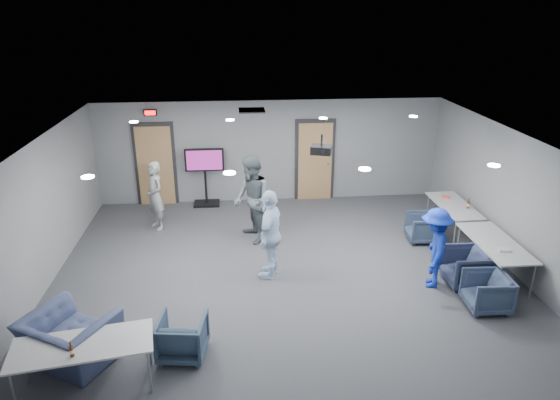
{
  "coord_description": "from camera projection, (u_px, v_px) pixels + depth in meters",
  "views": [
    {
      "loc": [
        -0.9,
        -8.71,
        4.95
      ],
      "look_at": [
        -0.02,
        0.84,
        1.2
      ],
      "focal_mm": 32.0,
      "sensor_mm": 36.0,
      "label": 1
    }
  ],
  "objects": [
    {
      "name": "wrapper",
      "position": [
        504.0,
        250.0,
        9.17
      ],
      "size": [
        0.23,
        0.19,
        0.05
      ],
      "primitive_type": "cube",
      "rotation": [
        0.0,
        0.0,
        -0.25
      ],
      "color": "silver",
      "rests_on": "table_right_b"
    },
    {
      "name": "snack_box",
      "position": [
        446.0,
        197.0,
        11.7
      ],
      "size": [
        0.21,
        0.18,
        0.04
      ],
      "primitive_type": "cube",
      "rotation": [
        0.0,
        0.0,
        -0.37
      ],
      "color": "#DC4D37",
      "rests_on": "table_right_a"
    },
    {
      "name": "person_c",
      "position": [
        271.0,
        234.0,
        9.49
      ],
      "size": [
        0.78,
        1.13,
        1.78
      ],
      "primitive_type": "imported",
      "rotation": [
        0.0,
        0.0,
        -1.93
      ],
      "color": "#C6E0FF",
      "rests_on": "floor"
    },
    {
      "name": "person_d",
      "position": [
        435.0,
        248.0,
        9.2
      ],
      "size": [
        0.9,
        1.14,
        1.54
      ],
      "primitive_type": "imported",
      "rotation": [
        0.0,
        0.0,
        -1.95
      ],
      "color": "#1B34B1",
      "rests_on": "floor"
    },
    {
      "name": "hvac_diffuser",
      "position": [
        252.0,
        110.0,
        11.53
      ],
      "size": [
        0.6,
        0.6,
        0.03
      ],
      "primitive_type": "cube",
      "color": "black",
      "rests_on": "ceiling"
    },
    {
      "name": "wall_front",
      "position": [
        320.0,
        340.0,
        5.75
      ],
      "size": [
        9.0,
        0.02,
        2.7
      ],
      "primitive_type": "cube",
      "color": "slate",
      "rests_on": "floor"
    },
    {
      "name": "chair_right_c",
      "position": [
        487.0,
        292.0,
        8.62
      ],
      "size": [
        0.75,
        0.73,
        0.65
      ],
      "primitive_type": "imported",
      "rotation": [
        0.0,
        0.0,
        -1.62
      ],
      "color": "#394762",
      "rests_on": "floor"
    },
    {
      "name": "bottle_right",
      "position": [
        468.0,
        205.0,
        11.08
      ],
      "size": [
        0.06,
        0.06,
        0.24
      ],
      "color": "#542A0E",
      "rests_on": "table_right_a"
    },
    {
      "name": "wall_back",
      "position": [
        270.0,
        151.0,
        13.17
      ],
      "size": [
        9.0,
        0.02,
        2.7
      ],
      "primitive_type": "cube",
      "color": "slate",
      "rests_on": "floor"
    },
    {
      "name": "table_front_left",
      "position": [
        82.0,
        347.0,
        6.67
      ],
      "size": [
        1.94,
        1.05,
        0.73
      ],
      "rotation": [
        0.0,
        0.0,
        0.16
      ],
      "color": "#A3A5A7",
      "rests_on": "floor"
    },
    {
      "name": "wall_left",
      "position": [
        40.0,
        217.0,
        9.08
      ],
      "size": [
        0.02,
        8.0,
        2.7
      ],
      "primitive_type": "cube",
      "color": "slate",
      "rests_on": "floor"
    },
    {
      "name": "person_a",
      "position": [
        155.0,
        196.0,
        11.6
      ],
      "size": [
        0.65,
        0.71,
        1.63
      ],
      "primitive_type": "imported",
      "rotation": [
        0.0,
        0.0,
        -1.0
      ],
      "color": "#939694",
      "rests_on": "floor"
    },
    {
      "name": "table_right_b",
      "position": [
        495.0,
        244.0,
        9.56
      ],
      "size": [
        0.78,
        1.87,
        0.73
      ],
      "rotation": [
        0.0,
        0.0,
        1.57
      ],
      "color": "#A3A5A7",
      "rests_on": "floor"
    },
    {
      "name": "ceiling",
      "position": [
        285.0,
        139.0,
        8.97
      ],
      "size": [
        9.0,
        9.0,
        0.0
      ],
      "primitive_type": "plane",
      "rotation": [
        3.14,
        0.0,
        0.0
      ],
      "color": "silver",
      "rests_on": "wall_back"
    },
    {
      "name": "chair_right_a",
      "position": [
        423.0,
        228.0,
        11.15
      ],
      "size": [
        0.74,
        0.72,
        0.63
      ],
      "primitive_type": "imported",
      "rotation": [
        0.0,
        0.0,
        -1.64
      ],
      "color": "#334259",
      "rests_on": "floor"
    },
    {
      "name": "tv_stand",
      "position": [
        205.0,
        173.0,
        12.97
      ],
      "size": [
        1.0,
        0.48,
        1.54
      ],
      "color": "black",
      "rests_on": "floor"
    },
    {
      "name": "wall_right",
      "position": [
        512.0,
        201.0,
        9.85
      ],
      "size": [
        0.02,
        8.0,
        2.7
      ],
      "primitive_type": "cube",
      "color": "slate",
      "rests_on": "floor"
    },
    {
      "name": "chair_front_a",
      "position": [
        183.0,
        337.0,
        7.46
      ],
      "size": [
        0.78,
        0.8,
        0.65
      ],
      "primitive_type": "imported",
      "rotation": [
        0.0,
        0.0,
        3.0
      ],
      "color": "#35475C",
      "rests_on": "floor"
    },
    {
      "name": "person_b",
      "position": [
        252.0,
        200.0,
        10.92
      ],
      "size": [
        0.98,
        1.12,
        1.96
      ],
      "primitive_type": "imported",
      "rotation": [
        0.0,
        0.0,
        -1.28
      ],
      "color": "#545F65",
      "rests_on": "floor"
    },
    {
      "name": "door_left",
      "position": [
        155.0,
        165.0,
        12.98
      ],
      "size": [
        1.06,
        0.17,
        2.24
      ],
      "color": "black",
      "rests_on": "wall_back"
    },
    {
      "name": "projector",
      "position": [
        322.0,
        149.0,
        9.45
      ],
      "size": [
        0.47,
        0.43,
        0.37
      ],
      "rotation": [
        0.0,
        0.0,
        -0.31
      ],
      "color": "black",
      "rests_on": "ceiling"
    },
    {
      "name": "table_right_a",
      "position": [
        454.0,
        207.0,
        11.32
      ],
      "size": [
        0.72,
        1.73,
        0.73
      ],
      "rotation": [
        0.0,
        0.0,
        1.57
      ],
      "color": "#A3A5A7",
      "rests_on": "floor"
    },
    {
      "name": "chair_right_b",
      "position": [
        466.0,
        267.0,
        9.38
      ],
      "size": [
        0.78,
        0.76,
        0.71
      ],
      "primitive_type": "imported",
      "rotation": [
        0.0,
        0.0,
        -1.58
      ],
      "color": "#343D5A",
      "rests_on": "floor"
    },
    {
      "name": "floor",
      "position": [
        285.0,
        271.0,
        9.96
      ],
      "size": [
        9.0,
        9.0,
        0.0
      ],
      "primitive_type": "plane",
      "color": "#33353A",
      "rests_on": "ground"
    },
    {
      "name": "downlights",
      "position": [
        285.0,
        140.0,
        8.98
      ],
      "size": [
        6.18,
        3.78,
        0.02
      ],
      "color": "white",
      "rests_on": "ceiling"
    },
    {
      "name": "chair_front_b",
      "position": [
        70.0,
        339.0,
        7.3
      ],
      "size": [
        1.56,
        1.5,
        0.78
      ],
      "primitive_type": "imported",
      "rotation": [
        0.0,
        0.0,
        2.62
      ],
      "color": "#3D476A",
      "rests_on": "floor"
    },
    {
      "name": "bottle_front",
      "position": [
        71.0,
        351.0,
        6.4
      ],
      "size": [
        0.06,
        0.06,
        0.22
      ],
      "color": "#542A0E",
      "rests_on": "table_front_left"
    },
    {
      "name": "door_right",
      "position": [
        315.0,
        161.0,
        13.34
      ],
      "size": [
        1.06,
        0.17,
        2.24
      ],
      "color": "black",
      "rests_on": "wall_back"
    },
    {
      "name": "exit_sign",
      "position": [
        150.0,
        113.0,
        12.46
      ],
      "size": [
        0.32,
        0.08,
        0.16
      ],
      "color": "black",
      "rests_on": "wall_back"
    }
  ]
}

